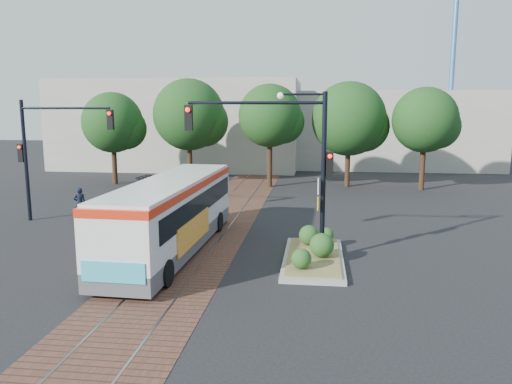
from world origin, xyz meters
The scene contains 11 objects.
ground centered at (0.00, 0.00, 0.00)m, with size 120.00×120.00×0.00m, color black.
trackbed centered at (0.00, 4.00, 0.01)m, with size 3.60×40.00×0.02m.
tree_row centered at (1.21, 16.42, 4.85)m, with size 26.40×5.60×7.67m.
warehouses centered at (-0.53, 28.75, 3.81)m, with size 40.00×13.00×8.00m.
crane centered at (18.00, 34.00, 10.88)m, with size 8.00×0.50×18.00m.
city_bus centered at (-0.76, -0.37, 1.60)m, with size 2.65×10.84×2.88m.
traffic_island centered at (4.82, -0.90, 0.33)m, with size 2.20×5.20×1.13m.
signal_pole_main centered at (3.86, -0.81, 4.16)m, with size 5.49×0.46×6.00m.
signal_pole_left centered at (-8.37, 4.00, 3.86)m, with size 4.99×0.34×6.00m.
officer centered at (-7.09, 4.57, 0.82)m, with size 0.60×0.39×1.63m, color black.
parked_car centered at (-4.00, 11.07, 0.67)m, with size 1.87×4.60×1.34m, color black.
Camera 1 is at (4.88, -19.02, 5.71)m, focal length 35.00 mm.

